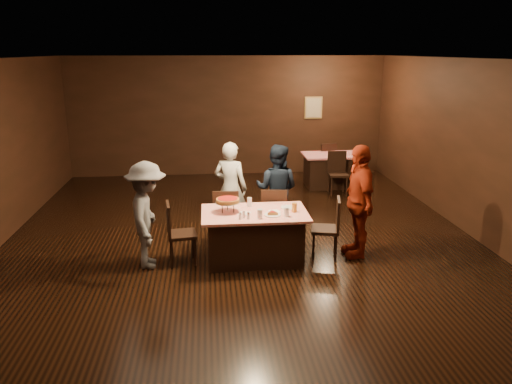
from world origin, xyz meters
TOP-DOWN VIEW (x-y plane):
  - room at (0.00, 0.01)m, footprint 10.00×10.04m
  - main_table at (0.14, -0.62)m, footprint 1.60×1.00m
  - back_table at (2.35, 3.52)m, footprint 1.30×0.90m
  - chair_far_left at (-0.26, 0.13)m, footprint 0.44×0.44m
  - chair_far_right at (0.54, 0.13)m, footprint 0.47×0.47m
  - chair_end_left at (-0.96, -0.62)m, footprint 0.47×0.47m
  - chair_end_right at (1.24, -0.62)m, footprint 0.50×0.50m
  - chair_back_near at (2.35, 2.82)m, footprint 0.44×0.44m
  - chair_back_far at (2.35, 4.12)m, footprint 0.51×0.51m
  - diner_white_jacket at (-0.16, 0.61)m, footprint 0.70×0.60m
  - diner_navy_hoodie at (0.64, 0.55)m, footprint 0.95×0.86m
  - diner_grey_knit at (-1.45, -0.69)m, footprint 0.64×1.06m
  - diner_red_shirt at (1.76, -0.59)m, footprint 0.43×1.04m
  - pizza_stand at (-0.26, -0.57)m, footprint 0.38×0.38m
  - plate_with_slice at (0.39, -0.80)m, footprint 0.25×0.25m
  - plate_empty at (0.69, -0.47)m, footprint 0.25×0.25m
  - glass_front_left at (0.19, -0.92)m, footprint 0.08×0.08m
  - glass_front_right at (0.59, -0.87)m, footprint 0.08×0.08m
  - glass_amber at (0.74, -0.67)m, footprint 0.08×0.08m
  - glass_back at (0.09, -0.32)m, footprint 0.08×0.08m
  - condiments at (-0.04, -0.90)m, footprint 0.17×0.10m
  - napkin_center at (0.44, -0.62)m, footprint 0.19×0.19m
  - napkin_left at (-0.01, -0.67)m, footprint 0.21×0.21m

SIDE VIEW (x-z plane):
  - main_table at x=0.14m, z-range 0.00..0.77m
  - back_table at x=2.35m, z-range 0.00..0.77m
  - chair_far_left at x=-0.26m, z-range 0.00..0.95m
  - chair_far_right at x=0.54m, z-range 0.00..0.95m
  - chair_end_left at x=-0.96m, z-range 0.00..0.95m
  - chair_end_right at x=1.24m, z-range 0.00..0.95m
  - chair_back_near at x=2.35m, z-range 0.00..0.95m
  - chair_back_far at x=2.35m, z-range 0.00..0.95m
  - napkin_center at x=0.44m, z-range 0.77..0.78m
  - napkin_left at x=-0.01m, z-range 0.77..0.78m
  - plate_empty at x=0.69m, z-range 0.77..0.78m
  - diner_navy_hoodie at x=0.64m, z-range 0.00..1.59m
  - plate_with_slice at x=0.39m, z-range 0.76..0.83m
  - diner_grey_knit at x=-1.45m, z-range 0.00..1.60m
  - diner_white_jacket at x=-0.16m, z-range 0.00..1.63m
  - condiments at x=-0.04m, z-range 0.77..0.87m
  - glass_front_left at x=0.19m, z-range 0.77..0.91m
  - glass_front_right at x=0.59m, z-range 0.77..0.91m
  - glass_amber at x=0.74m, z-range 0.77..0.91m
  - glass_back at x=0.09m, z-range 0.77..0.91m
  - diner_red_shirt at x=1.76m, z-range 0.00..1.77m
  - pizza_stand at x=-0.26m, z-range 0.84..1.06m
  - room at x=0.00m, z-range 0.63..3.65m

